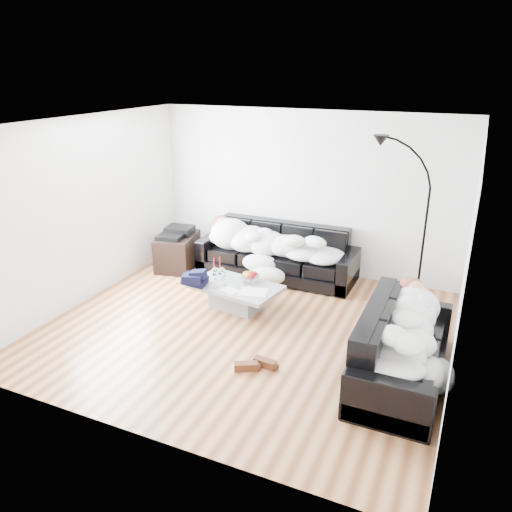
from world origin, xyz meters
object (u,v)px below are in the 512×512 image
at_px(shoes, 255,364).
at_px(wine_glass_b, 215,273).
at_px(fruit_bowl, 251,276).
at_px(av_cabinet, 178,251).
at_px(wine_glass_a, 222,273).
at_px(sleeper_right, 406,326).
at_px(coffee_table, 236,296).
at_px(sofa_right, 403,345).
at_px(sofa_back, 277,252).
at_px(floor_lamp, 424,234).
at_px(candle_right, 220,265).
at_px(sleeper_back, 276,240).
at_px(stereo, 176,232).
at_px(wine_glass_c, 225,279).
at_px(candle_left, 214,267).

bearing_deg(shoes, wine_glass_b, 116.55).
xyz_separation_m(fruit_bowl, av_cabinet, (-1.71, 0.78, -0.15)).
bearing_deg(wine_glass_a, fruit_bowl, 14.37).
relative_size(sleeper_right, coffee_table, 1.39).
bearing_deg(sofa_right, sofa_back, 47.93).
relative_size(fruit_bowl, av_cabinet, 0.31).
bearing_deg(floor_lamp, sofa_back, 169.33).
bearing_deg(sleeper_right, wine_glass_b, 73.53).
relative_size(sofa_right, wine_glass_b, 10.53).
bearing_deg(sleeper_right, av_cabinet, 66.35).
relative_size(sleeper_right, candle_right, 6.36).
bearing_deg(sofa_back, wine_glass_b, -109.05).
relative_size(sleeper_back, fruit_bowl, 8.36).
relative_size(coffee_table, fruit_bowl, 4.78).
bearing_deg(stereo, floor_lamp, -4.53).
distance_m(wine_glass_b, wine_glass_c, 0.24).
xyz_separation_m(wine_glass_b, wine_glass_c, (0.21, -0.11, -0.00)).
distance_m(fruit_bowl, shoes, 1.68).
xyz_separation_m(coffee_table, av_cabinet, (-1.57, 0.97, 0.10)).
bearing_deg(candle_right, wine_glass_c, -53.13).
relative_size(fruit_bowl, candle_right, 0.96).
distance_m(coffee_table, stereo, 1.90).
bearing_deg(wine_glass_c, sleeper_right, -15.45).
bearing_deg(wine_glass_b, wine_glass_c, -27.79).
xyz_separation_m(fruit_bowl, wine_glass_b, (-0.49, -0.15, 0.02)).
distance_m(fruit_bowl, stereo, 1.89).
xyz_separation_m(candle_left, floor_lamp, (2.74, 1.07, 0.54)).
height_order(coffee_table, shoes, coffee_table).
height_order(sofa_right, candle_right, sofa_right).
height_order(sofa_back, coffee_table, sofa_back).
bearing_deg(wine_glass_a, floor_lamp, 24.52).
bearing_deg(wine_glass_b, sleeper_back, 70.23).
height_order(candle_left, av_cabinet, candle_left).
bearing_deg(wine_glass_a, candle_left, 152.50).
bearing_deg(av_cabinet, sofa_back, -1.25).
bearing_deg(stereo, wine_glass_a, -42.61).
height_order(shoes, av_cabinet, av_cabinet).
bearing_deg(fruit_bowl, candle_right, 172.05).
bearing_deg(coffee_table, sofa_back, 86.06).
xyz_separation_m(wine_glass_b, av_cabinet, (-1.22, 0.93, -0.17)).
relative_size(sleeper_right, wine_glass_c, 9.03).
xyz_separation_m(sleeper_right, fruit_bowl, (-2.25, 0.96, -0.19)).
height_order(fruit_bowl, candle_right, candle_right).
distance_m(sleeper_back, coffee_table, 1.35).
distance_m(sofa_right, coffee_table, 2.52).
bearing_deg(fruit_bowl, wine_glass_a, -165.63).
bearing_deg(candle_right, floor_lamp, 20.25).
bearing_deg(av_cabinet, wine_glass_b, -50.00).
relative_size(candle_right, stereo, 0.61).
distance_m(sofa_back, coffee_table, 1.34).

